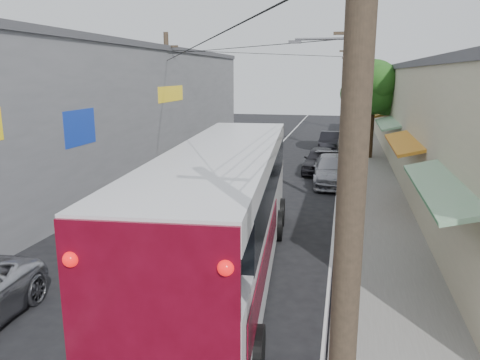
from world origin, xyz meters
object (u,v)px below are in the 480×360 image
object	(u,v)px
parked_suv	(333,170)
pedestrian_near	(349,202)
pedestrian_far	(348,179)
parked_car_far	(330,141)
parked_car_mid	(320,160)
coach_bus	(225,210)

from	to	relation	value
parked_suv	pedestrian_near	distance (m)	6.78
parked_suv	pedestrian_far	bearing A→B (deg)	-78.40
parked_suv	parked_car_far	xyz separation A→B (m)	(-0.55, 11.72, -0.07)
parked_car_far	pedestrian_near	xyz separation A→B (m)	(1.35, -18.45, 0.22)
pedestrian_near	pedestrian_far	distance (m)	3.91
parked_suv	parked_car_far	bearing A→B (deg)	88.45
parked_car_mid	parked_car_far	bearing A→B (deg)	92.78
coach_bus	parked_car_far	distance (m)	24.14
pedestrian_far	pedestrian_near	bearing A→B (deg)	102.43
parked_car_far	pedestrian_near	distance (m)	18.50
pedestrian_near	parked_suv	bearing A→B (deg)	-62.34
parked_car_mid	pedestrian_near	bearing A→B (deg)	-76.12
parked_suv	pedestrian_near	size ratio (longest dim) A/B	3.29
parked_suv	pedestrian_far	xyz separation A→B (m)	(0.80, -2.82, 0.18)
parked_suv	parked_car_far	size ratio (longest dim) A/B	1.25
pedestrian_near	coach_bus	bearing A→B (deg)	79.10
parked_car_mid	pedestrian_near	world-z (taller)	pedestrian_near
parked_car_mid	pedestrian_far	distance (m)	5.89
parked_car_mid	pedestrian_near	distance (m)	9.71
coach_bus	parked_suv	bearing A→B (deg)	72.95
parked_car_mid	pedestrian_near	size ratio (longest dim) A/B	2.81
parked_car_far	pedestrian_far	distance (m)	14.60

